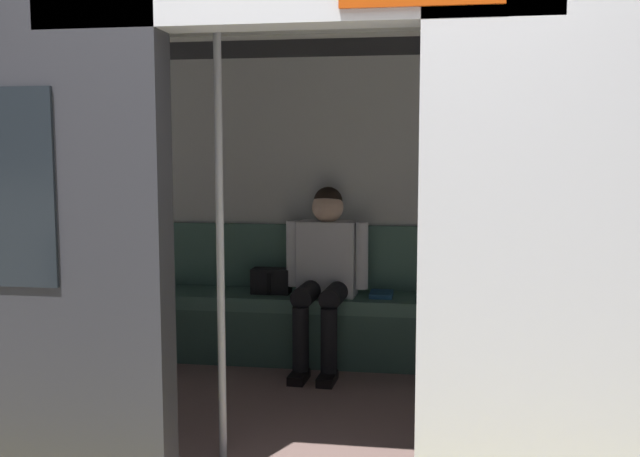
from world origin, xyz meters
The scene contains 6 objects.
train_car centered at (0.06, -1.11, 1.44)m, with size 6.40×2.56×2.19m.
bench_seat centered at (0.00, -2.04, 0.35)m, with size 3.30×0.44×0.46m.
person_seated centered at (0.16, -1.99, 0.68)m, with size 0.55×0.69×1.19m.
handbag centered at (0.54, -2.09, 0.55)m, with size 0.26×0.15×0.17m.
book centered at (-0.21, -2.10, 0.48)m, with size 0.15×0.22×0.03m, color #26598C.
grab_pole_door centered at (0.42, -0.50, 1.02)m, with size 0.04×0.04×2.05m, color silver.
Camera 1 is at (-0.52, 2.59, 1.42)m, focal length 40.03 mm.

